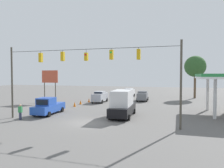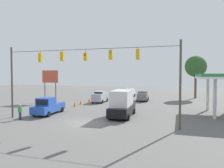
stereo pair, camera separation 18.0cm
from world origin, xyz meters
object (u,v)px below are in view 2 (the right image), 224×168
Objects in this scene: sedan_silver_withflow_far at (100,97)px; overhead_signal_span at (86,70)px; pedestrian at (20,112)px; tree_horizon_left at (196,67)px; sedan_white_withflow_deep at (129,92)px; roadside_billboard at (50,79)px; box_truck_black_crossing_near at (122,104)px; traffic_cone_second at (63,107)px; traffic_cone_fourth at (81,102)px; traffic_cone_farthest at (96,98)px; traffic_cone_third at (75,104)px; traffic_cone_nearest at (52,110)px; sedan_grey_oncoming_deep at (143,96)px; pickup_truck_blue_parked_shoulder at (48,106)px; traffic_cone_fifth at (89,100)px.

overhead_signal_span is at bearing 105.40° from sedan_silver_withflow_far.
tree_horizon_left is (-19.78, -29.22, 5.79)m from pedestrian.
roadside_billboard is (11.42, 13.45, 3.11)m from sedan_white_withflow_deep.
roadside_billboard reaches higher than sedan_silver_withflow_far.
pedestrian is (10.20, 5.01, -0.67)m from box_truck_black_crossing_near.
sedan_silver_withflow_far reaches higher than traffic_cone_second.
sedan_white_withflow_deep reaches higher than traffic_cone_fourth.
traffic_cone_second is 1.00× the size of traffic_cone_farthest.
traffic_cone_third is 27.01m from tree_horizon_left.
traffic_cone_second is 0.13× the size of roadside_billboard.
traffic_cone_fourth and traffic_cone_farthest have the same top height.
traffic_cone_fourth is (0.02, -8.65, 0.00)m from traffic_cone_nearest.
pedestrian reaches higher than traffic_cone_farthest.
overhead_signal_span reaches higher than sedan_grey_oncoming_deep.
tree_horizon_left reaches higher than traffic_cone_third.
roadside_billboard is at bearing -46.73° from traffic_cone_second.
tree_horizon_left is at bearing -149.62° from roadside_billboard.
pickup_truck_blue_parked_shoulder is 7.78× the size of traffic_cone_second.
sedan_white_withflow_deep is 0.77× the size of pickup_truck_blue_parked_shoulder.
sedan_silver_withflow_far is 4.14m from traffic_cone_fourth.
roadside_billboard is at bearing 30.38° from tree_horizon_left.
traffic_cone_third is at bearing 151.27° from roadside_billboard.
roadside_billboard is at bearing -68.89° from pedestrian.
traffic_cone_second is 7.54m from pedestrian.
traffic_cone_third is 1.00× the size of traffic_cone_fourth.
traffic_cone_farthest is at bearing -89.78° from traffic_cone_third.
traffic_cone_second is (9.06, 13.73, -0.61)m from sedan_grey_oncoming_deep.
sedan_silver_withflow_far is 6.30× the size of traffic_cone_nearest.
sedan_white_withflow_deep is at bearing 5.76° from tree_horizon_left.
sedan_silver_withflow_far is at bearing 31.96° from sedan_grey_oncoming_deep.
traffic_cone_third is 5.78m from traffic_cone_fifth.
sedan_white_withflow_deep reaches higher than sedan_grey_oncoming_deep.
box_truck_black_crossing_near reaches higher than traffic_cone_fifth.
overhead_signal_span reaches higher than sedan_silver_withflow_far.
roadside_billboard reaches higher than sedan_grey_oncoming_deep.
traffic_cone_fifth is at bearing -93.85° from traffic_cone_fourth.
sedan_grey_oncoming_deep is 10.11m from traffic_cone_fifth.
sedan_silver_withflow_far is 6.30× the size of traffic_cone_fifth.
sedan_grey_oncoming_deep is 19.58m from pickup_truck_blue_parked_shoulder.
overhead_signal_span is at bearing 82.99° from sedan_grey_oncoming_deep.
traffic_cone_second and traffic_cone_farthest have the same top height.
roadside_billboard reaches higher than pickup_truck_blue_parked_shoulder.
sedan_white_withflow_deep is at bearing -101.45° from pickup_truck_blue_parked_shoulder.
pedestrian is at bearing 86.21° from traffic_cone_fifth.
traffic_cone_nearest is at bearing 89.08° from traffic_cone_fifth.
traffic_cone_nearest is (0.11, -0.92, -0.61)m from pickup_truck_blue_parked_shoulder.
traffic_cone_fifth is at bearing 34.28° from tree_horizon_left.
traffic_cone_nearest is at bearing 87.60° from traffic_cone_third.
pickup_truck_blue_parked_shoulder is 7.78× the size of traffic_cone_fourth.
traffic_cone_second is at bearing 89.22° from traffic_cone_farthest.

